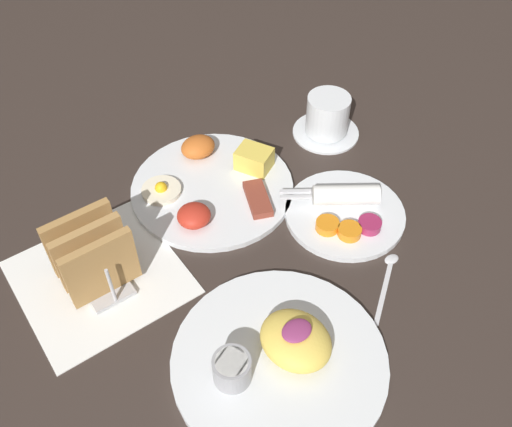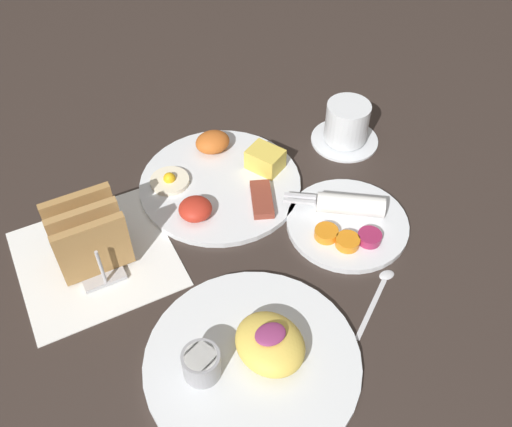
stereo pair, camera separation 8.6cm
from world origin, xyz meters
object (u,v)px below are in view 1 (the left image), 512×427
(plate_foreground, at_px, (280,355))
(coffee_cup, at_px, (327,117))
(plate_breakfast, at_px, (213,184))
(toast_rack, at_px, (92,255))
(plate_condiments, at_px, (345,211))

(plate_foreground, bearing_deg, coffee_cup, 42.40)
(plate_breakfast, height_order, coffee_cup, coffee_cup)
(plate_breakfast, distance_m, toast_rack, 0.24)
(plate_foreground, distance_m, coffee_cup, 0.47)
(plate_breakfast, relative_size, plate_foreground, 0.96)
(toast_rack, distance_m, coffee_cup, 0.48)
(plate_foreground, bearing_deg, toast_rack, 117.07)
(plate_breakfast, xyz_separation_m, coffee_cup, (0.24, 0.00, 0.02))
(plate_breakfast, bearing_deg, coffee_cup, 0.06)
(toast_rack, xyz_separation_m, coffee_cup, (0.47, 0.06, -0.02))
(plate_condiments, xyz_separation_m, toast_rack, (-0.37, 0.11, 0.04))
(plate_breakfast, bearing_deg, toast_rack, -165.83)
(plate_breakfast, distance_m, plate_condiments, 0.22)
(plate_breakfast, distance_m, coffee_cup, 0.25)
(plate_condiments, xyz_separation_m, coffee_cup, (0.11, 0.17, 0.03))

